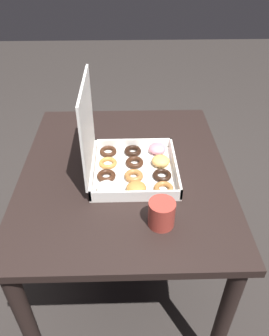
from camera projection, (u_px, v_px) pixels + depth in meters
ground_plane at (127, 277)px, 1.70m from camera, size 8.00×8.00×0.00m
dining_table at (125, 191)px, 1.33m from camera, size 0.93×0.78×0.72m
donut_box at (124, 159)px, 1.20m from camera, size 0.32×0.32×0.36m
coffee_mug at (162, 213)px, 1.01m from camera, size 0.08×0.08×0.09m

